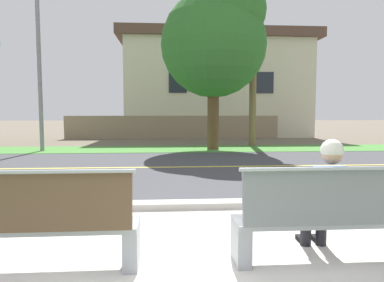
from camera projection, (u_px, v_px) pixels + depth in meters
The scene contains 13 objects.
ground_plane at pixel (175, 160), 10.98m from camera, with size 140.00×140.00×0.00m, color #665B4C.
sidewalk_pavement at pixel (187, 261), 3.42m from camera, with size 44.00×3.60×0.01m, color beige.
curb_edge at pixel (180, 205), 5.35m from camera, with size 44.00×0.30×0.11m, color #ADA89E.
street_asphalt at pixel (175, 167), 9.48m from camera, with size 52.00×8.00×0.01m, color #424247.
road_centre_line at pixel (175, 167), 9.48m from camera, with size 48.00×0.14×0.01m, color #E0CC4C.
far_verge_grass at pixel (173, 149), 14.41m from camera, with size 48.00×2.80×0.02m, color #478438.
bench_left at pixel (36, 225), 3.16m from camera, with size 1.91×0.48×1.01m.
bench_right at pixel (330, 219), 3.35m from camera, with size 1.91×0.48×1.01m.
seated_person_blue at pixel (326, 193), 3.51m from camera, with size 0.52×0.68×1.25m.
streetlamp at pixel (41, 52), 13.53m from camera, with size 0.24×2.10×7.01m.
shade_tree_left at pixel (217, 37), 13.94m from camera, with size 4.40×4.40×7.25m.
garden_wall at pixel (173, 127), 20.61m from camera, with size 13.00×0.36×1.40m, color gray.
house_across_street at pixel (215, 86), 23.77m from camera, with size 12.90×6.91×6.86m.
Camera 1 is at (-0.17, -2.90, 1.50)m, focal length 31.43 mm.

